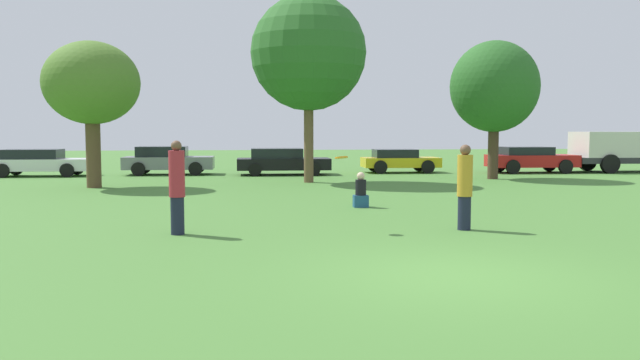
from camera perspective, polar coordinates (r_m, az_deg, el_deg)
ground_plane at (r=9.85m, az=11.70°, el=-8.26°), size 120.00×120.00×0.00m
person_thrower at (r=13.55m, az=-12.51°, el=-0.59°), size 0.33×0.33×1.94m
person_catcher at (r=14.19m, az=12.66°, el=-0.57°), size 0.33×0.33×1.84m
frisbee at (r=13.65m, az=1.90°, el=2.00°), size 0.28×0.28×0.09m
bystander_sitting at (r=18.01m, az=3.62°, el=-1.12°), size 0.40×0.34×0.98m
tree_0 at (r=25.50m, az=-19.52°, el=7.98°), size 3.51×3.51×5.41m
tree_1 at (r=26.58m, az=-1.02°, el=11.13°), size 4.68×4.68×7.60m
tree_2 at (r=29.30m, az=15.15°, el=7.92°), size 3.83×3.83×6.01m
parked_car_white at (r=32.66m, az=-23.59°, el=1.47°), size 4.55×1.89×1.25m
parked_car_grey at (r=31.88m, az=-13.33°, el=1.74°), size 4.25×1.91×1.36m
parked_car_black at (r=30.98m, az=-3.41°, el=1.68°), size 4.43×2.09×1.27m
parked_car_yellow at (r=32.71m, az=6.98°, el=1.76°), size 3.84×1.86×1.17m
parked_car_red at (r=34.08m, az=18.08°, el=1.79°), size 4.35×1.97×1.30m
delivery_truck_blue at (r=36.73m, az=25.71°, el=2.50°), size 6.37×2.50×2.05m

